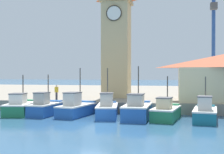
# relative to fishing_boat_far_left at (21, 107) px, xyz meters

# --- Properties ---
(ground_plane) EXTENTS (300.00, 300.00, 0.00)m
(ground_plane) POSITION_rel_fishing_boat_far_left_xyz_m (8.18, -4.35, -0.71)
(ground_plane) COLOR #2D567A
(quay_wharf) EXTENTS (120.00, 40.00, 1.05)m
(quay_wharf) POSITION_rel_fishing_boat_far_left_xyz_m (8.18, 22.72, -0.18)
(quay_wharf) COLOR gray
(quay_wharf) RESTS_ON ground
(fishing_boat_far_left) EXTENTS (2.89, 5.09, 3.74)m
(fishing_boat_far_left) POSITION_rel_fishing_boat_far_left_xyz_m (0.00, 0.00, 0.00)
(fishing_boat_far_left) COLOR #237A4C
(fishing_boat_far_left) RESTS_ON ground
(fishing_boat_left_outer) EXTENTS (2.06, 4.38, 3.76)m
(fishing_boat_left_outer) POSITION_rel_fishing_boat_far_left_xyz_m (2.51, -0.13, 0.03)
(fishing_boat_left_outer) COLOR #2356A8
(fishing_boat_left_outer) RESTS_ON ground
(fishing_boat_left_inner) EXTENTS (2.70, 5.29, 4.38)m
(fishing_boat_left_inner) POSITION_rel_fishing_boat_far_left_xyz_m (5.45, 0.08, 0.02)
(fishing_boat_left_inner) COLOR #2356A8
(fishing_boat_left_inner) RESTS_ON ground
(fishing_boat_mid_left) EXTENTS (2.49, 4.94, 4.36)m
(fishing_boat_mid_left) POSITION_rel_fishing_boat_far_left_xyz_m (8.39, -0.30, 0.04)
(fishing_boat_mid_left) COLOR #2356A8
(fishing_boat_mid_left) RESTS_ON ground
(fishing_boat_center) EXTENTS (2.26, 4.96, 4.51)m
(fishing_boat_center) POSITION_rel_fishing_boat_far_left_xyz_m (11.10, -0.74, 0.07)
(fishing_boat_center) COLOR #2356A8
(fishing_boat_center) RESTS_ON ground
(fishing_boat_mid_right) EXTENTS (2.58, 4.83, 3.65)m
(fishing_boat_mid_right) POSITION_rel_fishing_boat_far_left_xyz_m (13.50, -0.60, -0.04)
(fishing_boat_mid_right) COLOR #237A4C
(fishing_boat_mid_right) RESTS_ON ground
(fishing_boat_right_inner) EXTENTS (2.35, 4.89, 3.63)m
(fishing_boat_right_inner) POSITION_rel_fishing_boat_far_left_xyz_m (16.63, -0.86, -0.01)
(fishing_boat_right_inner) COLOR #196B7F
(fishing_boat_right_inner) RESTS_ON ground
(clock_tower) EXTENTS (3.57, 3.57, 15.30)m
(clock_tower) POSITION_rel_fishing_boat_far_left_xyz_m (7.45, 9.23, 7.56)
(clock_tower) COLOR tan
(clock_tower) RESTS_ON quay_wharf
(port_crane_near) EXTENTS (2.03, 10.38, 18.04)m
(port_crane_near) POSITION_rel_fishing_boat_far_left_xyz_m (20.09, 23.60, 6.58)
(port_crane_near) COLOR navy
(port_crane_near) RESTS_ON quay_wharf
(port_crane_far) EXTENTS (4.56, 7.14, 17.80)m
(port_crane_far) POSITION_rel_fishing_boat_far_left_xyz_m (6.48, 18.16, 7.02)
(port_crane_far) COLOR #976E11
(port_crane_far) RESTS_ON quay_wharf
(dock_worker_near_tower) EXTENTS (0.34, 0.22, 1.62)m
(dock_worker_near_tower) POSITION_rel_fishing_boat_far_left_xyz_m (2.07, 3.79, 1.18)
(dock_worker_near_tower) COLOR #33333D
(dock_worker_near_tower) RESTS_ON quay_wharf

